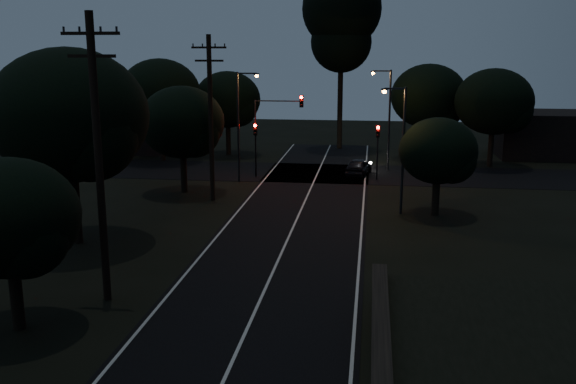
# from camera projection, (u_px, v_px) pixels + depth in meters

# --- Properties ---
(road_surface) EXTENTS (60.00, 70.00, 0.03)m
(road_surface) POSITION_uv_depth(u_px,v_px,m) (303.00, 206.00, 40.12)
(road_surface) COLOR black
(road_surface) RESTS_ON ground
(utility_pole_mid) EXTENTS (2.20, 0.30, 11.00)m
(utility_pole_mid) POSITION_uv_depth(u_px,v_px,m) (98.00, 156.00, 24.04)
(utility_pole_mid) COLOR black
(utility_pole_mid) RESTS_ON ground
(utility_pole_far) EXTENTS (2.20, 0.30, 10.50)m
(utility_pole_far) POSITION_uv_depth(u_px,v_px,m) (211.00, 116.00, 40.53)
(utility_pole_far) COLOR black
(utility_pole_far) RESTS_ON ground
(tree_left_b) EXTENTS (4.81, 4.81, 6.11)m
(tree_left_b) POSITION_uv_depth(u_px,v_px,m) (12.00, 221.00, 21.67)
(tree_left_b) COLOR black
(tree_left_b) RESTS_ON ground
(tree_left_c) EXTENTS (7.73, 7.73, 9.76)m
(tree_left_c) POSITION_uv_depth(u_px,v_px,m) (73.00, 119.00, 31.07)
(tree_left_c) COLOR black
(tree_left_c) RESTS_ON ground
(tree_left_d) EXTENTS (5.71, 5.71, 7.24)m
(tree_left_d) POSITION_uv_depth(u_px,v_px,m) (184.00, 124.00, 42.82)
(tree_left_d) COLOR black
(tree_left_d) RESTS_ON ground
(tree_far_nw) EXTENTS (6.03, 6.03, 7.63)m
(tree_far_nw) POSITION_uv_depth(u_px,v_px,m) (230.00, 101.00, 58.30)
(tree_far_nw) COLOR black
(tree_far_nw) RESTS_ON ground
(tree_far_w) EXTENTS (6.91, 6.91, 8.82)m
(tree_far_w) POSITION_uv_depth(u_px,v_px,m) (162.00, 95.00, 54.87)
(tree_far_w) COLOR black
(tree_far_w) RESTS_ON ground
(tree_far_ne) EXTENTS (6.60, 6.60, 8.35)m
(tree_far_ne) POSITION_uv_depth(u_px,v_px,m) (432.00, 98.00, 55.88)
(tree_far_ne) COLOR black
(tree_far_ne) RESTS_ON ground
(tree_far_e) EXTENTS (6.37, 6.37, 8.08)m
(tree_far_e) POSITION_uv_depth(u_px,v_px,m) (497.00, 103.00, 52.39)
(tree_far_e) COLOR black
(tree_far_e) RESTS_ON ground
(tree_right_a) EXTENTS (4.55, 4.55, 5.79)m
(tree_right_a) POSITION_uv_depth(u_px,v_px,m) (441.00, 153.00, 37.09)
(tree_right_a) COLOR black
(tree_right_a) RESTS_ON ground
(tall_pine) EXTENTS (7.49, 7.49, 17.01)m
(tall_pine) POSITION_uv_depth(u_px,v_px,m) (341.00, 19.00, 60.39)
(tall_pine) COLOR black
(tall_pine) RESTS_ON ground
(building_left) EXTENTS (10.00, 8.00, 4.40)m
(building_left) POSITION_uv_depth(u_px,v_px,m) (122.00, 126.00, 62.38)
(building_left) COLOR black
(building_left) RESTS_ON ground
(building_right) EXTENTS (9.00, 7.00, 4.00)m
(building_right) POSITION_uv_depth(u_px,v_px,m) (547.00, 134.00, 58.29)
(building_right) COLOR black
(building_right) RESTS_ON ground
(signal_left) EXTENTS (0.28, 0.35, 4.10)m
(signal_left) POSITION_uv_depth(u_px,v_px,m) (256.00, 140.00, 48.66)
(signal_left) COLOR black
(signal_left) RESTS_ON ground
(signal_right) EXTENTS (0.28, 0.35, 4.10)m
(signal_right) POSITION_uv_depth(u_px,v_px,m) (378.00, 142.00, 47.49)
(signal_right) COLOR black
(signal_right) RESTS_ON ground
(signal_mast) EXTENTS (3.70, 0.35, 6.25)m
(signal_mast) POSITION_uv_depth(u_px,v_px,m) (277.00, 121.00, 48.12)
(signal_mast) COLOR black
(signal_mast) RESTS_ON ground
(streetlight_a) EXTENTS (1.66, 0.26, 8.00)m
(streetlight_a) POSITION_uv_depth(u_px,v_px,m) (241.00, 119.00, 46.43)
(streetlight_a) COLOR black
(streetlight_a) RESTS_ON ground
(streetlight_b) EXTENTS (1.66, 0.26, 8.00)m
(streetlight_b) POSITION_uv_depth(u_px,v_px,m) (387.00, 113.00, 50.88)
(streetlight_b) COLOR black
(streetlight_b) RESTS_ON ground
(streetlight_c) EXTENTS (1.46, 0.26, 7.50)m
(streetlight_c) POSITION_uv_depth(u_px,v_px,m) (401.00, 141.00, 37.34)
(streetlight_c) COLOR black
(streetlight_c) RESTS_ON ground
(car) EXTENTS (2.21, 4.09, 1.32)m
(car) POSITION_uv_depth(u_px,v_px,m) (359.00, 167.00, 49.80)
(car) COLOR black
(car) RESTS_ON ground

